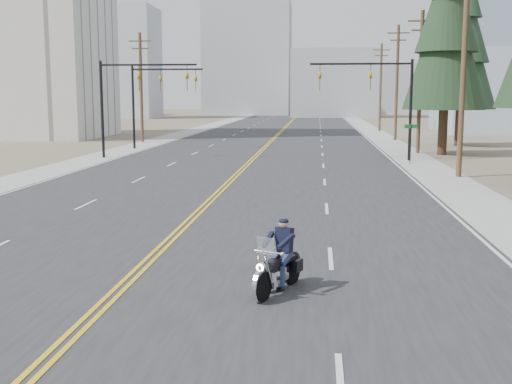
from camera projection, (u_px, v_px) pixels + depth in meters
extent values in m
plane|color=#776D56|center=(111.00, 298.00, 14.46)|extent=(400.00, 400.00, 0.00)
cube|color=#303033|center=(282.00, 131.00, 83.37)|extent=(20.00, 200.00, 0.01)
cube|color=#A5A5A0|center=(195.00, 130.00, 84.45)|extent=(3.00, 200.00, 0.01)
cube|color=#A5A5A0|center=(371.00, 131.00, 82.28)|extent=(3.00, 200.00, 0.01)
cylinder|color=black|center=(102.00, 110.00, 46.47)|extent=(0.20, 0.20, 7.00)
cylinder|color=black|center=(148.00, 65.00, 45.67)|extent=(7.00, 0.14, 0.14)
imported|color=#BF8C0C|center=(139.00, 74.00, 45.83)|extent=(0.21, 0.26, 1.30)
imported|color=#BF8C0C|center=(187.00, 74.00, 45.50)|extent=(0.21, 0.26, 1.30)
cylinder|color=black|center=(411.00, 111.00, 44.40)|extent=(0.20, 0.20, 7.00)
cylinder|color=black|center=(361.00, 64.00, 44.26)|extent=(7.00, 0.14, 0.14)
imported|color=#BF8C0C|center=(371.00, 73.00, 44.29)|extent=(0.21, 0.26, 1.30)
imported|color=#BF8C0C|center=(320.00, 73.00, 44.62)|extent=(0.21, 0.26, 1.30)
cylinder|color=black|center=(133.00, 108.00, 54.35)|extent=(0.20, 0.20, 7.00)
cylinder|color=black|center=(167.00, 69.00, 53.59)|extent=(6.00, 0.14, 0.14)
imported|color=#BF8C0C|center=(160.00, 77.00, 53.74)|extent=(0.21, 0.26, 1.30)
imported|color=#BF8C0C|center=(196.00, 77.00, 53.46)|extent=(0.21, 0.26, 1.30)
cylinder|color=black|center=(411.00, 144.00, 42.78)|extent=(0.06, 0.06, 2.60)
cube|color=#0C5926|center=(411.00, 126.00, 42.60)|extent=(0.90, 0.03, 0.25)
cylinder|color=brown|center=(463.00, 73.00, 35.07)|extent=(0.30, 0.30, 11.50)
cylinder|color=brown|center=(420.00, 83.00, 49.87)|extent=(0.30, 0.30, 11.00)
cube|color=brown|center=(422.00, 21.00, 49.17)|extent=(2.20, 0.12, 0.12)
cube|color=brown|center=(422.00, 30.00, 49.27)|extent=(1.60, 0.12, 0.12)
cylinder|color=brown|center=(397.00, 83.00, 64.60)|extent=(0.30, 0.30, 11.50)
cube|color=brown|center=(398.00, 33.00, 63.86)|extent=(2.20, 0.12, 0.12)
cube|color=brown|center=(398.00, 40.00, 63.97)|extent=(1.60, 0.12, 0.12)
cylinder|color=brown|center=(381.00, 88.00, 81.37)|extent=(0.30, 0.30, 11.00)
cube|color=brown|center=(382.00, 50.00, 80.67)|extent=(2.20, 0.12, 0.12)
cube|color=brown|center=(381.00, 56.00, 80.77)|extent=(1.60, 0.12, 0.12)
cylinder|color=brown|center=(141.00, 88.00, 62.10)|extent=(0.30, 0.30, 10.50)
cube|color=brown|center=(140.00, 41.00, 61.44)|extent=(2.20, 0.12, 0.12)
cube|color=brown|center=(140.00, 48.00, 61.54)|extent=(1.60, 0.12, 0.12)
cube|color=#B7BCC6|center=(122.00, 63.00, 129.31)|extent=(14.00, 12.00, 22.00)
cube|color=#ADB2B7|center=(334.00, 84.00, 135.71)|extent=(18.00, 14.00, 14.00)
cube|color=#B7BCC6|center=(512.00, 71.00, 117.64)|extent=(16.00, 12.00, 18.00)
cube|color=#ADB2B7|center=(248.00, 59.00, 151.46)|extent=(20.00, 15.00, 26.00)
cube|color=#B7BCC6|center=(401.00, 89.00, 158.87)|extent=(14.00, 14.00, 12.00)
cube|color=#ADB2B7|center=(78.00, 80.00, 145.93)|extent=(12.00, 12.00, 16.00)
cylinder|color=#382619|center=(443.00, 132.00, 49.11)|extent=(0.61, 0.61, 3.48)
cone|color=black|center=(447.00, 39.00, 48.07)|extent=(6.26, 6.26, 10.44)
cylinder|color=#382619|center=(459.00, 127.00, 57.99)|extent=(0.78, 0.78, 3.33)
cone|color=#1A341E|center=(462.00, 52.00, 56.99)|extent=(6.22, 6.22, 9.99)
cone|color=#1A341E|center=(464.00, 20.00, 56.57)|extent=(4.66, 4.66, 7.50)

